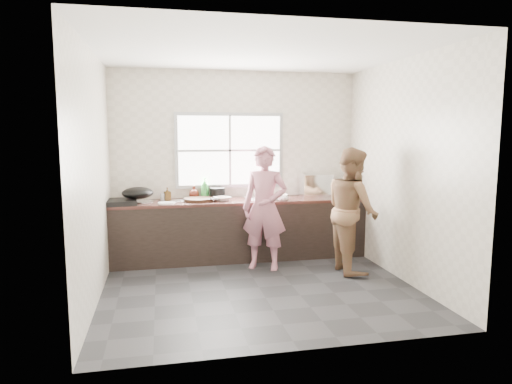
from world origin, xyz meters
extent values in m
cube|color=#262628|center=(0.00, 0.00, -0.01)|extent=(3.60, 3.20, 0.01)
cube|color=silver|center=(0.00, 0.00, 2.71)|extent=(3.60, 3.20, 0.01)
cube|color=beige|center=(0.00, 1.60, 1.35)|extent=(3.60, 0.01, 2.70)
cube|color=beige|center=(-1.80, 0.00, 1.35)|extent=(0.01, 3.20, 2.70)
cube|color=beige|center=(1.80, 0.00, 1.35)|extent=(0.01, 3.20, 2.70)
cube|color=silver|center=(0.00, -1.60, 1.35)|extent=(3.60, 0.01, 2.70)
cube|color=black|center=(0.00, 1.29, 0.41)|extent=(3.60, 0.62, 0.82)
cube|color=#361B16|center=(0.00, 1.29, 0.84)|extent=(3.60, 0.64, 0.04)
cube|color=silver|center=(0.35, 1.29, 0.86)|extent=(0.55, 0.45, 0.02)
cylinder|color=silver|center=(0.35, 1.49, 1.01)|extent=(0.02, 0.02, 0.30)
cube|color=#9EA0A5|center=(-0.10, 1.59, 1.55)|extent=(1.60, 0.05, 1.10)
cube|color=white|center=(-0.10, 1.57, 1.55)|extent=(1.50, 0.01, 1.00)
imported|color=#B86E80|center=(0.24, 0.74, 0.77)|extent=(0.66, 0.57, 1.53)
imported|color=brown|center=(1.33, 0.40, 0.81)|extent=(0.63, 0.80, 1.63)
cylinder|color=black|center=(-0.59, 1.27, 0.88)|extent=(0.43, 0.43, 0.04)
cube|color=silver|center=(-0.38, 1.16, 0.90)|extent=(0.20, 0.12, 0.01)
imported|color=silver|center=(-0.27, 1.22, 0.89)|extent=(0.31, 0.31, 0.06)
imported|color=silver|center=(0.55, 1.17, 0.89)|extent=(0.22, 0.22, 0.06)
imported|color=white|center=(0.58, 1.08, 0.89)|extent=(0.24, 0.24, 0.07)
cylinder|color=black|center=(-0.30, 1.45, 0.94)|extent=(0.22, 0.22, 0.16)
cylinder|color=silver|center=(-1.04, 1.12, 0.87)|extent=(0.29, 0.29, 0.02)
imported|color=green|center=(-0.48, 1.52, 1.01)|extent=(0.16, 0.16, 0.30)
imported|color=#3D290F|center=(-1.02, 1.41, 0.94)|extent=(0.09, 0.09, 0.17)
imported|color=#481A12|center=(-0.64, 1.52, 0.95)|extent=(0.14, 0.14, 0.18)
cylinder|color=silver|center=(-1.08, 1.43, 0.91)|extent=(0.08, 0.08, 0.10)
cube|color=black|center=(-1.65, 1.19, 0.89)|extent=(0.47, 0.47, 0.06)
ellipsoid|color=black|center=(-1.42, 1.25, 1.00)|extent=(0.53, 0.53, 0.16)
cube|color=white|center=(1.17, 1.40, 1.03)|extent=(0.45, 0.32, 0.33)
cylinder|color=silver|center=(-1.35, 1.35, 0.87)|extent=(0.31, 0.31, 0.01)
cylinder|color=silver|center=(-0.86, 1.28, 0.87)|extent=(0.34, 0.34, 0.01)
camera|label=1|loc=(-1.09, -5.07, 1.84)|focal=32.00mm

